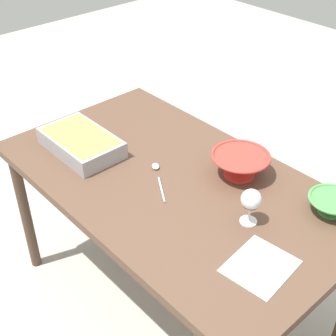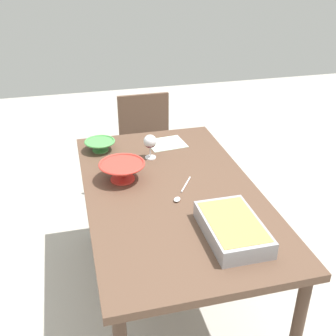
{
  "view_description": "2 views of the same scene",
  "coord_description": "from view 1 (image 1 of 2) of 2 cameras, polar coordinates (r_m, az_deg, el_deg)",
  "views": [
    {
      "loc": [
        -1.11,
        1.03,
        1.89
      ],
      "look_at": [
        0.01,
        0.01,
        0.8
      ],
      "focal_mm": 50.96,
      "sensor_mm": 36.0,
      "label": 1
    },
    {
      "loc": [
        1.71,
        -0.45,
        1.82
      ],
      "look_at": [
        -0.05,
        -0.0,
        0.84
      ],
      "focal_mm": 44.84,
      "sensor_mm": 36.0,
      "label": 2
    }
  ],
  "objects": [
    {
      "name": "mixing_bowl",
      "position": [
        1.91,
        8.62,
        0.5
      ],
      "size": [
        0.24,
        0.24,
        0.1
      ],
      "color": "red",
      "rests_on": "dining_table"
    },
    {
      "name": "wine_glass",
      "position": [
        1.66,
        9.89,
        -3.94
      ],
      "size": [
        0.07,
        0.07,
        0.14
      ],
      "color": "white",
      "rests_on": "dining_table"
    },
    {
      "name": "napkin",
      "position": [
        1.57,
        10.97,
        -11.45
      ],
      "size": [
        0.21,
        0.23,
        0.0
      ],
      "primitive_type": "cube",
      "rotation": [
        0.0,
        0.0,
        0.11
      ],
      "color": "#B2CCB7",
      "rests_on": "dining_table"
    },
    {
      "name": "ground_plane",
      "position": [
        2.42,
        0.49,
        -15.69
      ],
      "size": [
        8.0,
        8.0,
        0.0
      ],
      "primitive_type": "plane",
      "color": "#B2ADA3"
    },
    {
      "name": "small_bowl",
      "position": [
        1.81,
        19.02,
        -4.05
      ],
      "size": [
        0.18,
        0.18,
        0.07
      ],
      "color": "#4C994C",
      "rests_on": "dining_table"
    },
    {
      "name": "serving_spoon",
      "position": [
        1.91,
        -1.24,
        -0.7
      ],
      "size": [
        0.22,
        0.15,
        0.01
      ],
      "color": "silver",
      "rests_on": "dining_table"
    },
    {
      "name": "casserole_dish",
      "position": [
        2.08,
        -10.36,
        3.09
      ],
      "size": [
        0.36,
        0.22,
        0.08
      ],
      "color": "#99999E",
      "rests_on": "dining_table"
    },
    {
      "name": "dining_table",
      "position": [
        1.94,
        0.59,
        -3.06
      ],
      "size": [
        1.45,
        0.84,
        0.75
      ],
      "color": "brown",
      "rests_on": "ground_plane"
    }
  ]
}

